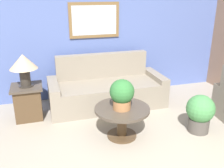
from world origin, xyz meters
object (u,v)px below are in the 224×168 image
Objects in this scene: coffee_table at (122,116)px; potted_plant_on_table at (122,94)px; table_lamp at (23,64)px; couch_main at (107,90)px; side_table at (28,102)px; potted_plant_floor at (200,112)px.

potted_plant_on_table is at bearing -116.63° from coffee_table.
couch_main is at bearing 5.49° from table_lamp.
side_table is 0.68m from table_lamp.
side_table is (-1.46, -0.14, -0.00)m from couch_main.
couch_main is 3.70× the size of side_table.
side_table is at bearing 141.61° from potted_plant_on_table.
potted_plant_on_table is (1.36, -1.08, -0.26)m from table_lamp.
potted_plant_on_table is 1.31m from potted_plant_floor.
table_lamp reaches higher than couch_main.
table_lamp is at bearing -174.51° from couch_main.
coffee_table is 1.85m from table_lamp.
table_lamp reaches higher than side_table.
couch_main is 1.62m from table_lamp.
couch_main is at bearing 129.12° from potted_plant_floor.
couch_main is at bearing 85.71° from coffee_table.
coffee_table is 0.38m from potted_plant_on_table.
table_lamp is (-1.46, -0.14, 0.68)m from couch_main.
couch_main is 3.95× the size of table_lamp.
coffee_table is 1.25m from potted_plant_floor.
couch_main reaches higher than potted_plant_floor.
couch_main reaches higher than coffee_table.
potted_plant_on_table is (-0.01, -0.02, 0.37)m from coffee_table.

